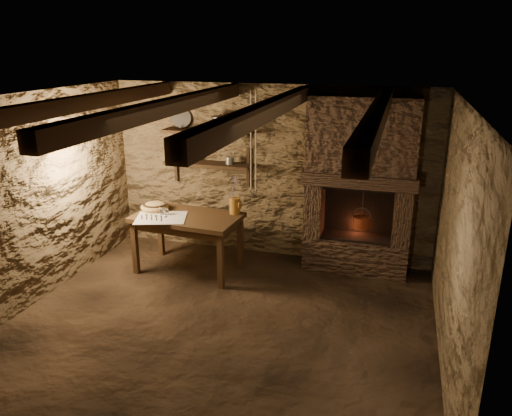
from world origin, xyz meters
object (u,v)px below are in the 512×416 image
(iron_stockpot, at_px, (221,124))
(stoneware_jug, at_px, (235,198))
(wooden_bowl, at_px, (155,207))
(red_pot, at_px, (361,222))
(work_table, at_px, (188,241))

(iron_stockpot, bearing_deg, stoneware_jug, -53.63)
(wooden_bowl, bearing_deg, red_pot, 11.01)
(iron_stockpot, bearing_deg, work_table, -107.23)
(red_pot, bearing_deg, stoneware_jug, -167.48)
(wooden_bowl, xyz_separation_m, iron_stockpot, (0.72, 0.64, 1.04))
(work_table, height_order, red_pot, red_pot)
(wooden_bowl, bearing_deg, iron_stockpot, 41.57)
(work_table, relative_size, iron_stockpot, 5.89)
(iron_stockpot, bearing_deg, red_pot, -3.51)
(wooden_bowl, bearing_deg, work_table, -9.14)
(stoneware_jug, height_order, wooden_bowl, stoneware_jug)
(iron_stockpot, xyz_separation_m, red_pot, (1.96, -0.12, -1.16))
(wooden_bowl, xyz_separation_m, red_pot, (2.68, 0.52, -0.12))
(work_table, bearing_deg, red_pot, 19.51)
(work_table, xyz_separation_m, wooden_bowl, (-0.50, 0.08, 0.40))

